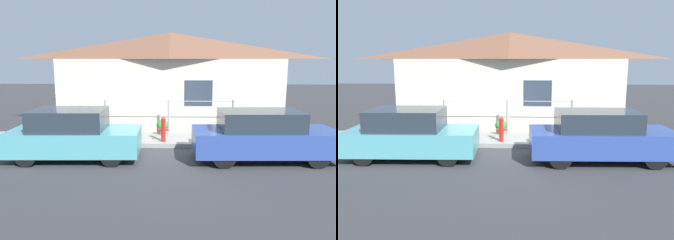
% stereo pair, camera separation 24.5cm
% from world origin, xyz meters
% --- Properties ---
extents(ground_plane, '(60.00, 60.00, 0.00)m').
position_xyz_m(ground_plane, '(0.00, 0.00, 0.00)').
color(ground_plane, '#38383A').
extents(sidewalk, '(24.00, 1.75, 0.15)m').
position_xyz_m(sidewalk, '(0.00, 0.88, 0.07)').
color(sidewalk, gray).
rests_on(sidewalk, ground_plane).
extents(house, '(9.53, 2.23, 4.03)m').
position_xyz_m(house, '(0.00, 3.31, 3.23)').
color(house, beige).
rests_on(house, ground_plane).
extents(fence, '(4.90, 0.10, 1.28)m').
position_xyz_m(fence, '(0.00, 1.60, 0.85)').
color(fence, '#999993').
rests_on(fence, sidewalk).
extents(car_left, '(3.83, 1.84, 1.49)m').
position_xyz_m(car_left, '(-2.72, -1.26, 0.73)').
color(car_left, teal).
rests_on(car_left, ground_plane).
extents(car_right, '(4.15, 1.77, 1.47)m').
position_xyz_m(car_right, '(2.80, -1.26, 0.73)').
color(car_right, '#2D4793').
rests_on(car_right, ground_plane).
extents(fire_hydrant, '(0.35, 0.16, 0.85)m').
position_xyz_m(fire_hydrant, '(-0.15, 0.33, 0.59)').
color(fire_hydrant, red).
rests_on(fire_hydrant, sidewalk).
extents(potted_plant_near_hydrant, '(0.44, 0.44, 0.58)m').
position_xyz_m(potted_plant_near_hydrant, '(-0.24, 1.42, 0.47)').
color(potted_plant_near_hydrant, '#9E5638').
rests_on(potted_plant_near_hydrant, sidewalk).
extents(potted_plant_by_fence, '(0.38, 0.38, 0.50)m').
position_xyz_m(potted_plant_by_fence, '(-3.05, 0.98, 0.43)').
color(potted_plant_by_fence, '#9E5638').
rests_on(potted_plant_by_fence, sidewalk).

